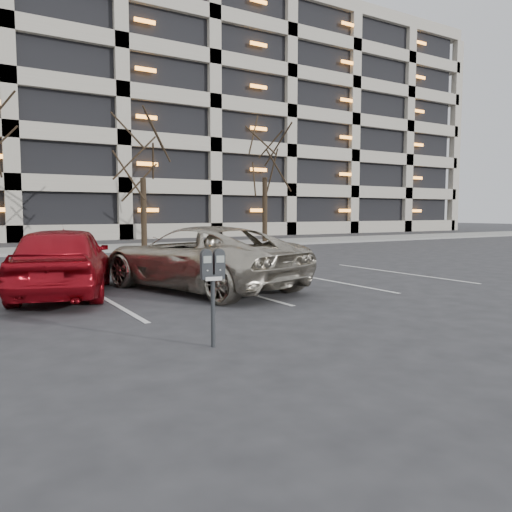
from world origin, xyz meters
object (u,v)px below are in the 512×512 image
object	(u,v)px
tree_c	(142,135)
car_red	(63,260)
parking_meter	(213,274)
tree_d	(265,137)
suv_silver	(200,258)

from	to	relation	value
tree_c	car_red	distance (m)	14.95
parking_meter	tree_d	bearing A→B (deg)	65.43
tree_d	suv_silver	xyz separation A→B (m)	(-10.20, -13.49, -5.20)
tree_c	suv_silver	xyz separation A→B (m)	(-3.20, -13.49, -4.75)
tree_d	parking_meter	bearing A→B (deg)	-123.87
parking_meter	suv_silver	distance (m)	4.97
parking_meter	tree_c	bearing A→B (deg)	83.46
parking_meter	suv_silver	xyz separation A→B (m)	(1.93, 4.58, -0.24)
tree_d	tree_c	bearing A→B (deg)	180.00
tree_d	suv_silver	bearing A→B (deg)	-127.10
parking_meter	car_red	distance (m)	5.31
tree_c	tree_d	size ratio (longest dim) A/B	0.92
tree_c	tree_d	distance (m)	7.01
tree_c	suv_silver	world-z (taller)	tree_c
tree_c	tree_d	world-z (taller)	tree_d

